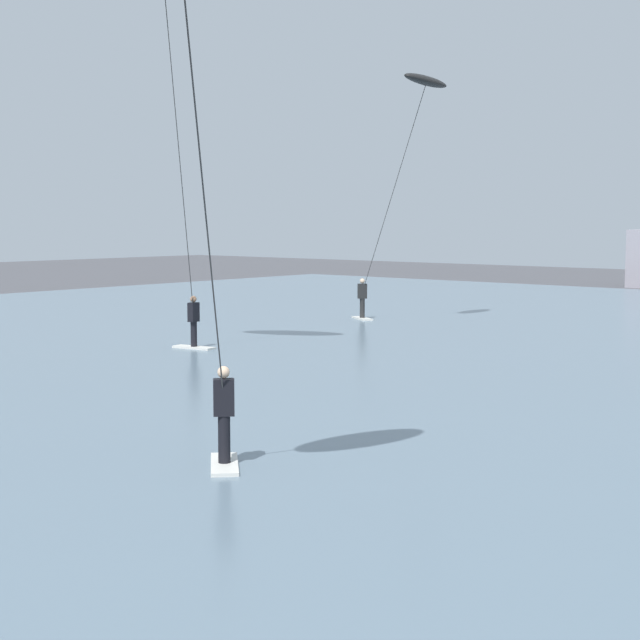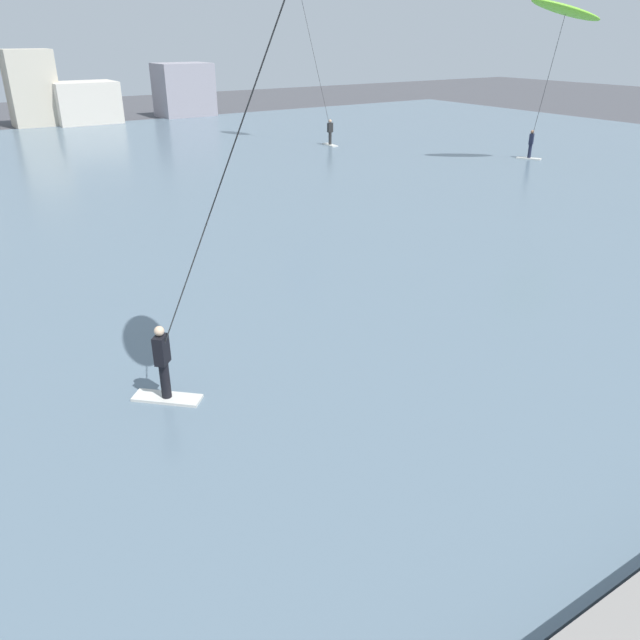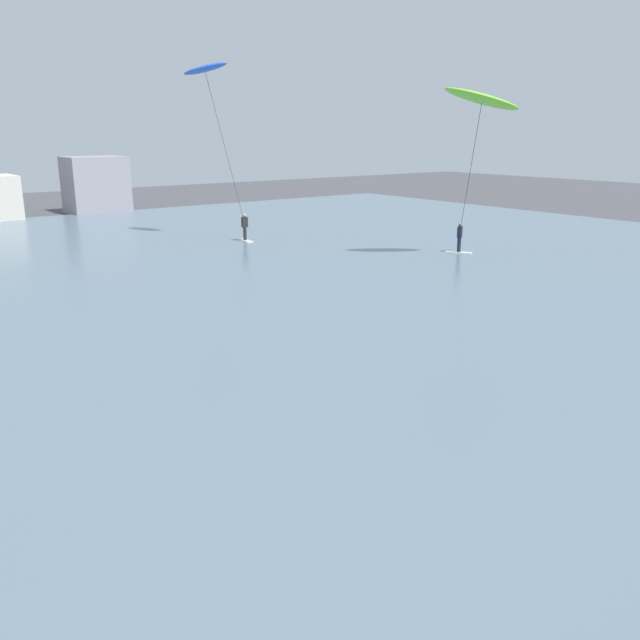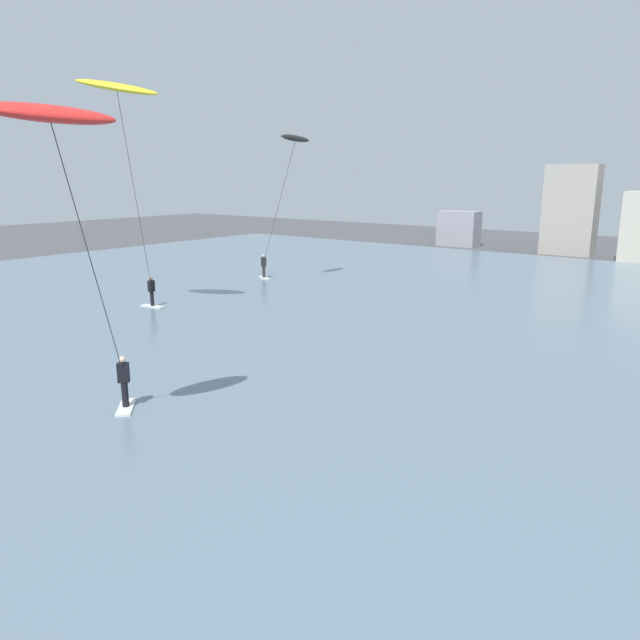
{
  "view_description": "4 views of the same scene",
  "coord_description": "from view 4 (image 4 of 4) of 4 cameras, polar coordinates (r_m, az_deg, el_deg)",
  "views": [
    {
      "loc": [
        5.54,
        1.39,
        4.1
      ],
      "look_at": [
        -3.21,
        11.69,
        2.71
      ],
      "focal_mm": 54.88,
      "sensor_mm": 36.0,
      "label": 1
    },
    {
      "loc": [
        -9.12,
        1.53,
        6.91
      ],
      "look_at": [
        -3.39,
        10.2,
        2.08
      ],
      "focal_mm": 34.82,
      "sensor_mm": 36.0,
      "label": 2
    },
    {
      "loc": [
        -5.71,
        1.98,
        6.46
      ],
      "look_at": [
        0.86,
        10.65,
        3.37
      ],
      "focal_mm": 37.39,
      "sensor_mm": 36.0,
      "label": 3
    },
    {
      "loc": [
        9.37,
        2.24,
        7.0
      ],
      "look_at": [
        2.15,
        11.67,
        4.14
      ],
      "focal_mm": 33.7,
      "sensor_mm": 36.0,
      "label": 4
    }
  ],
  "objects": [
    {
      "name": "water_bay",
      "position": [
        30.49,
        18.48,
        -0.35
      ],
      "size": [
        84.0,
        52.0,
        0.1
      ],
      "primitive_type": "cube",
      "color": "slate",
      "rests_on": "ground"
    },
    {
      "name": "kitesurfer_red",
      "position": [
        15.53,
        -23.45,
        14.4
      ],
      "size": [
        3.39,
        4.78,
        8.6
      ],
      "color": "silver",
      "rests_on": "water_bay"
    },
    {
      "name": "kitesurfer_yellow",
      "position": [
        30.97,
        -18.52,
        18.96
      ],
      "size": [
        4.03,
        4.09,
        11.46
      ],
      "color": "silver",
      "rests_on": "water_bay"
    },
    {
      "name": "kitesurfer_black",
      "position": [
        39.26,
        -2.82,
        15.09
      ],
      "size": [
        4.33,
        2.58,
        9.51
      ],
      "color": "silver",
      "rests_on": "water_bay"
    }
  ]
}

